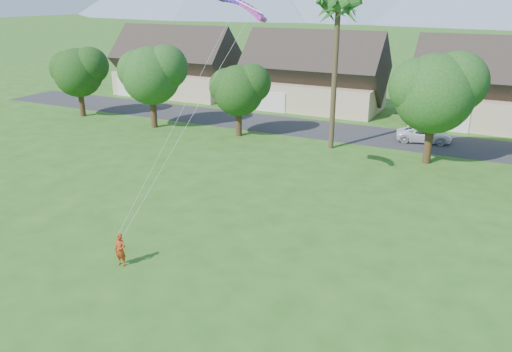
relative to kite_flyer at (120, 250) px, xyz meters
The scene contains 7 objects.
street 29.43m from the kite_flyer, 80.53° to the left, with size 90.00×7.00×0.01m, color #2D2D30.
kite_flyer is the anchor object (origin of this frame).
parked_car 30.59m from the kite_flyer, 71.55° to the left, with size 2.20×4.78×1.33m, color white.
houses_row 38.47m from the kite_flyer, 82.01° to the left, with size 72.75×8.19×8.86m.
tree_row 23.58m from the kite_flyer, 80.84° to the left, with size 62.27×6.67×8.45m.
fan_palm 26.11m from the kite_flyer, 83.11° to the left, with size 3.00×3.00×13.80m.
parafoil_kite 14.89m from the kite_flyer, 80.35° to the left, with size 3.04×1.06×0.50m.
Camera 1 is at (10.59, -11.28, 12.49)m, focal length 35.00 mm.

